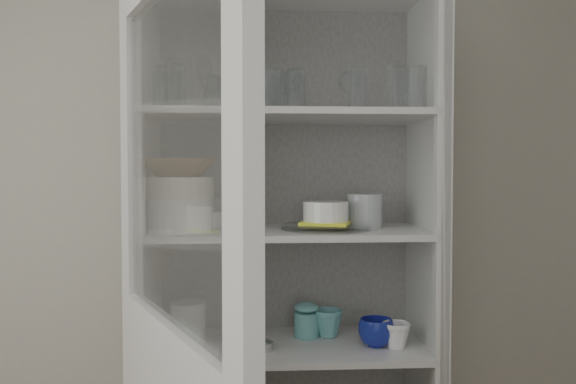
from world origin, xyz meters
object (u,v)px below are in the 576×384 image
(white_ramekin, at_px, (326,211))
(mug_blue, at_px, (376,332))
(goblet_1, at_px, (291,91))
(yellow_trivet, at_px, (326,223))
(cream_bowl, at_px, (180,188))
(plate_stack_front, at_px, (180,215))
(measuring_cups, at_px, (252,345))
(pantry_cabinet, at_px, (287,315))
(mug_white, at_px, (396,335))
(white_canister, at_px, (188,322))
(teal_jar, at_px, (307,322))
(goblet_2, at_px, (287,95))
(goblet_3, at_px, (349,92))
(glass_platter, at_px, (326,227))
(goblet_0, at_px, (212,93))
(plate_stack_back, at_px, (200,219))
(grey_bowl_stack, at_px, (365,211))
(terracotta_bowl, at_px, (179,168))
(mug_teal, at_px, (328,323))

(white_ramekin, height_order, mug_blue, white_ramekin)
(goblet_1, xyz_separation_m, yellow_trivet, (0.11, -0.12, -0.47))
(cream_bowl, distance_m, white_ramekin, 0.50)
(plate_stack_front, height_order, measuring_cups, plate_stack_front)
(pantry_cabinet, height_order, mug_white, pantry_cabinet)
(white_canister, bearing_deg, teal_jar, 6.19)
(goblet_2, bearing_deg, teal_jar, -30.57)
(goblet_2, relative_size, plate_stack_front, 0.73)
(goblet_3, bearing_deg, glass_platter, -125.33)
(goblet_2, distance_m, glass_platter, 0.51)
(goblet_0, xyz_separation_m, glass_platter, (0.40, -0.13, -0.48))
(goblet_3, distance_m, measuring_cups, 0.96)
(measuring_cups, bearing_deg, plate_stack_back, 135.73)
(goblet_1, distance_m, grey_bowl_stack, 0.51)
(terracotta_bowl, bearing_deg, cream_bowl, 0.00)
(teal_jar, bearing_deg, white_ramekin, -58.75)
(terracotta_bowl, height_order, teal_jar, terracotta_bowl)
(goblet_2, bearing_deg, mug_teal, -14.78)
(goblet_1, xyz_separation_m, mug_white, (0.35, -0.17, -0.85))
(plate_stack_front, distance_m, white_ramekin, 0.49)
(plate_stack_back, height_order, measuring_cups, plate_stack_back)
(mug_blue, height_order, mug_teal, mug_teal)
(plate_stack_back, height_order, white_ramekin, white_ramekin)
(terracotta_bowl, distance_m, white_ramekin, 0.51)
(pantry_cabinet, xyz_separation_m, goblet_3, (0.23, 0.05, 0.81))
(plate_stack_front, distance_m, mug_white, 0.84)
(goblet_1, relative_size, white_canister, 1.29)
(mug_white, height_order, teal_jar, teal_jar)
(teal_jar, height_order, white_canister, white_canister)
(terracotta_bowl, bearing_deg, goblet_0, 61.95)
(yellow_trivet, bearing_deg, plate_stack_front, -175.04)
(goblet_3, distance_m, terracotta_bowl, 0.69)
(plate_stack_front, distance_m, yellow_trivet, 0.49)
(pantry_cabinet, xyz_separation_m, plate_stack_front, (-0.36, -0.14, 0.38))
(terracotta_bowl, bearing_deg, white_canister, 81.62)
(white_ramekin, relative_size, mug_blue, 1.30)
(mug_white, distance_m, teal_jar, 0.33)
(pantry_cabinet, bearing_deg, grey_bowl_stack, -10.45)
(mug_teal, xyz_separation_m, measuring_cups, (-0.27, -0.15, -0.03))
(goblet_0, height_order, teal_jar, goblet_0)
(goblet_0, relative_size, plate_stack_front, 0.77)
(cream_bowl, xyz_separation_m, white_canister, (0.01, 0.09, -0.47))
(goblet_3, distance_m, teal_jar, 0.86)
(grey_bowl_stack, distance_m, mug_teal, 0.43)
(goblet_1, distance_m, mug_white, 0.93)
(goblet_0, relative_size, white_ramekin, 1.07)
(goblet_2, distance_m, yellow_trivet, 0.49)
(plate_stack_back, relative_size, teal_jar, 1.86)
(mug_teal, bearing_deg, cream_bowl, 171.47)
(cream_bowl, xyz_separation_m, mug_blue, (0.66, 0.02, -0.50))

